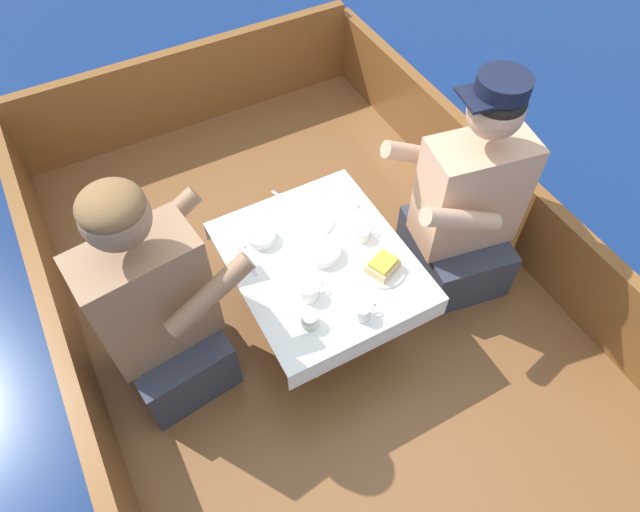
% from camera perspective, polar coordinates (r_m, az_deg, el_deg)
% --- Properties ---
extents(ground_plane, '(60.00, 60.00, 0.00)m').
position_cam_1_polar(ground_plane, '(2.76, -0.62, -7.27)').
color(ground_plane, navy).
extents(boat_deck, '(2.01, 2.91, 0.25)m').
position_cam_1_polar(boat_deck, '(2.65, -0.64, -5.93)').
color(boat_deck, brown).
rests_on(boat_deck, ground_plane).
extents(gunwale_port, '(0.06, 2.91, 0.40)m').
position_cam_1_polar(gunwale_port, '(2.32, -22.97, -11.10)').
color(gunwale_port, brown).
rests_on(gunwale_port, boat_deck).
extents(gunwale_starboard, '(0.06, 2.91, 0.40)m').
position_cam_1_polar(gunwale_starboard, '(2.81, 17.30, 5.98)').
color(gunwale_starboard, brown).
rests_on(gunwale_starboard, boat_deck).
extents(bow_coaming, '(1.89, 0.06, 0.46)m').
position_cam_1_polar(bow_coaming, '(3.33, -12.80, 16.30)').
color(bow_coaming, brown).
rests_on(bow_coaming, boat_deck).
extents(cockpit_table, '(0.66, 0.77, 0.38)m').
position_cam_1_polar(cockpit_table, '(2.24, 0.00, -0.91)').
color(cockpit_table, '#B2B2B7').
rests_on(cockpit_table, boat_deck).
extents(person_port, '(0.56, 0.49, 1.02)m').
position_cam_1_polar(person_port, '(2.11, -16.02, -5.22)').
color(person_port, '#333847').
rests_on(person_port, boat_deck).
extents(person_starboard, '(0.57, 0.52, 1.04)m').
position_cam_1_polar(person_starboard, '(2.40, 14.34, 4.67)').
color(person_starboard, '#333847').
rests_on(person_starboard, boat_deck).
extents(plate_sandwich, '(0.18, 0.18, 0.01)m').
position_cam_1_polar(plate_sandwich, '(2.18, 6.24, -1.35)').
color(plate_sandwich, white).
rests_on(plate_sandwich, cockpit_table).
extents(plate_bread, '(0.18, 0.18, 0.01)m').
position_cam_1_polar(plate_bread, '(2.32, -0.84, 3.54)').
color(plate_bread, white).
rests_on(plate_bread, cockpit_table).
extents(sandwich, '(0.14, 0.13, 0.05)m').
position_cam_1_polar(sandwich, '(2.16, 6.30, -0.92)').
color(sandwich, '#E0BC7F').
rests_on(sandwich, plate_sandwich).
extents(bowl_port_near, '(0.14, 0.14, 0.04)m').
position_cam_1_polar(bowl_port_near, '(2.20, 0.24, 0.50)').
color(bowl_port_near, white).
rests_on(bowl_port_near, cockpit_table).
extents(bowl_starboard_near, '(0.12, 0.12, 0.04)m').
position_cam_1_polar(bowl_starboard_near, '(2.26, -5.94, 1.97)').
color(bowl_starboard_near, white).
rests_on(bowl_starboard_near, cockpit_table).
extents(coffee_cup_port, '(0.10, 0.08, 0.06)m').
position_cam_1_polar(coffee_cup_port, '(2.08, -1.15, -3.50)').
color(coffee_cup_port, white).
rests_on(coffee_cup_port, cockpit_table).
extents(coffee_cup_starboard, '(0.09, 0.06, 0.06)m').
position_cam_1_polar(coffee_cup_starboard, '(2.04, 4.28, -5.53)').
color(coffee_cup_starboard, white).
rests_on(coffee_cup_starboard, cockpit_table).
extents(coffee_cup_center, '(0.09, 0.07, 0.05)m').
position_cam_1_polar(coffee_cup_center, '(2.26, 4.20, 2.32)').
color(coffee_cup_center, white).
rests_on(coffee_cup_center, cockpit_table).
extents(tin_can, '(0.07, 0.07, 0.05)m').
position_cam_1_polar(tin_can, '(2.02, -1.07, -6.38)').
color(tin_can, silver).
rests_on(tin_can, cockpit_table).
extents(utensil_spoon_starboard, '(0.05, 0.17, 0.01)m').
position_cam_1_polar(utensil_spoon_starboard, '(2.36, 3.95, 4.28)').
color(utensil_spoon_starboard, silver).
rests_on(utensil_spoon_starboard, cockpit_table).
extents(utensil_spoon_center, '(0.04, 0.17, 0.01)m').
position_cam_1_polar(utensil_spoon_center, '(2.24, -7.48, 0.19)').
color(utensil_spoon_center, silver).
rests_on(utensil_spoon_center, cockpit_table).
extents(utensil_knife_port, '(0.06, 0.17, 0.00)m').
position_cam_1_polar(utensil_knife_port, '(2.40, -3.41, 5.48)').
color(utensil_knife_port, silver).
rests_on(utensil_knife_port, cockpit_table).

